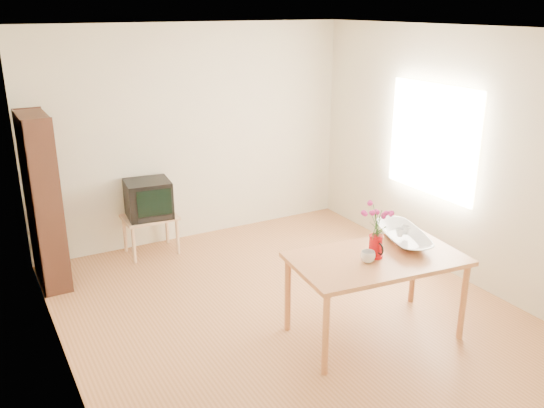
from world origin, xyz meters
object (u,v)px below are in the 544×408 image
pitcher (375,247)px  television (148,198)px  mug (368,257)px  bowl (405,215)px  table (377,265)px

pitcher → television: pitcher is taller
mug → television: bearing=-95.8°
bowl → television: bowl is taller
mug → bowl: size_ratio=0.23×
pitcher → television: (-1.15, 2.68, -0.16)m
pitcher → mug: 0.14m
pitcher → television: 2.92m
table → television: (-1.17, 2.69, 0.01)m
table → bowl: 0.57m
table → pitcher: 0.17m
television → bowl: bearing=-51.3°
table → pitcher: size_ratio=7.37×
pitcher → mug: bearing=-147.8°
bowl → mug: bearing=-159.0°
table → pitcher: (-0.02, 0.01, 0.17)m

